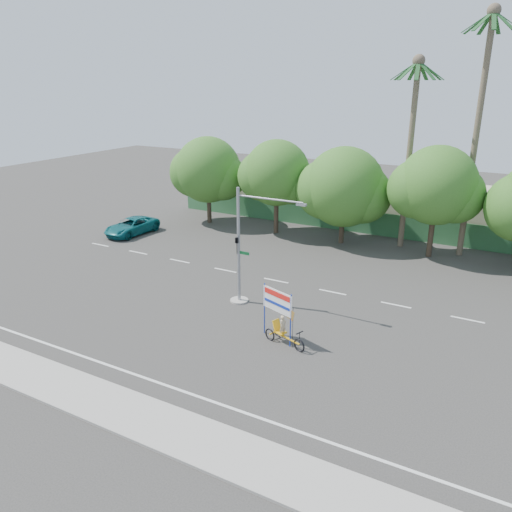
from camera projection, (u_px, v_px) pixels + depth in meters
The scene contains 14 objects.
ground at pixel (242, 339), 25.85m from camera, with size 120.00×120.00×0.00m, color #33302D.
sidewalk_near at pixel (146, 420), 19.62m from camera, with size 50.00×2.40×0.12m, color gray.
fence at pixel (366, 222), 43.30m from camera, with size 38.00×0.08×2.00m, color #336B3D.
building_left at pixel (285, 190), 51.21m from camera, with size 12.00×8.00×4.00m, color beige.
building_right at pixel (472, 213), 43.13m from camera, with size 14.00×8.00×3.60m, color beige.
tree_far_left at pixel (208, 172), 45.51m from camera, with size 7.14×6.00×7.96m.
tree_left at pixel (276, 175), 42.24m from camera, with size 6.66×5.60×8.07m.
tree_center at pixel (343, 189), 39.72m from camera, with size 7.62×6.40×7.85m.
tree_right at pixel (436, 188), 36.30m from camera, with size 6.90×5.80×8.36m.
palm_tall at pixel (479, 114), 34.87m from camera, with size 3.73×3.79×17.45m.
palm_short at pixel (411, 134), 37.44m from camera, with size 3.73×3.79×14.45m.
traffic_signal at pixel (243, 257), 29.16m from camera, with size 4.72×1.10×7.00m.
trike_billboard at pixel (281, 321), 25.22m from camera, with size 2.80×1.27×2.90m.
pickup_truck at pixel (132, 226), 43.24m from camera, with size 2.35×5.10×1.42m, color #0E5F64.
Camera 1 is at (11.66, -19.76, 12.68)m, focal length 35.00 mm.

